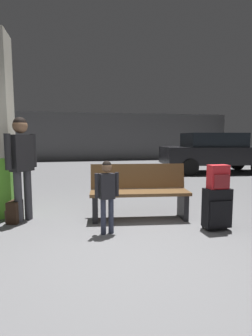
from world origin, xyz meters
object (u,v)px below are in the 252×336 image
at_px(bench, 139,192).
at_px(parked_car_side, 215,152).
at_px(adult, 21,158).
at_px(child, 107,189).
at_px(suitcase, 217,208).
at_px(backpack_dark_floor, 15,212).
at_px(backpack_bright, 218,177).

bearing_deg(bench, parked_car_side, 49.83).
relative_size(bench, adult, 1.00).
distance_m(child, parked_car_side, 7.51).
distance_m(suitcase, parked_car_side, 6.73).
xyz_separation_m(bench, suitcase, (0.96, -0.78, -0.12)).
bearing_deg(adult, suitcase, -19.29).
bearing_deg(backpack_dark_floor, bench, -4.34).
bearing_deg(suitcase, adult, 160.71).
relative_size(backpack_bright, adult, 0.21).
xyz_separation_m(bench, parked_car_side, (4.28, 5.07, 0.36)).
relative_size(bench, suitcase, 2.73).
relative_size(bench, backpack_bright, 4.85).
distance_m(adult, backpack_dark_floor, 0.86).
relative_size(adult, backpack_dark_floor, 4.84).
bearing_deg(backpack_dark_floor, suitcase, -17.46).
distance_m(suitcase, child, 1.61).
xyz_separation_m(adult, backpack_dark_floor, (-0.13, -0.06, -0.85)).
bearing_deg(suitcase, backpack_bright, -86.70).
bearing_deg(backpack_dark_floor, adult, 24.57).
height_order(backpack_bright, backpack_dark_floor, backpack_bright).
distance_m(backpack_bright, backpack_dark_floor, 3.15).
bearing_deg(parked_car_side, adult, -141.61).
bearing_deg(suitcase, child, 174.64).
bearing_deg(backpack_dark_floor, backpack_bright, -17.47).
bearing_deg(bench, backpack_bright, -38.89).
relative_size(bench, parked_car_side, 0.39).
distance_m(bench, backpack_dark_floor, 2.01).
distance_m(backpack_bright, parked_car_side, 6.72).
xyz_separation_m(backpack_bright, child, (-1.58, 0.15, -0.14)).
relative_size(suitcase, parked_car_side, 0.14).
bearing_deg(child, backpack_dark_floor, 150.35).
relative_size(child, parked_car_side, 0.24).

